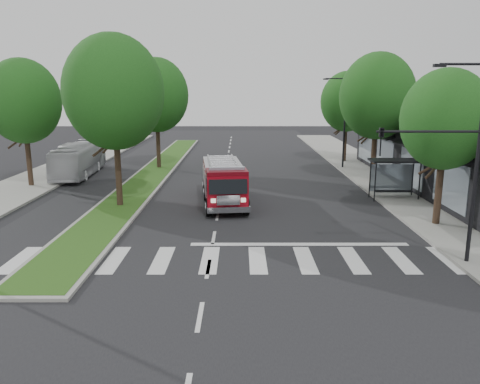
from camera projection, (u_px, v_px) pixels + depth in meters
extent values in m
plane|color=black|center=(214.00, 238.00, 22.48)|extent=(140.00, 140.00, 0.00)
cube|color=gray|center=(403.00, 192.00, 32.24)|extent=(5.00, 80.00, 0.15)
cube|color=gray|center=(12.00, 192.00, 32.23)|extent=(5.00, 80.00, 0.15)
cube|color=gray|center=(155.00, 172.00, 40.04)|extent=(3.00, 50.00, 0.14)
cube|color=#224213|center=(155.00, 171.00, 40.03)|extent=(2.60, 49.50, 0.02)
cube|color=black|center=(471.00, 157.00, 31.72)|extent=(8.00, 30.00, 5.00)
cylinder|color=black|center=(375.00, 182.00, 29.45)|extent=(0.08, 0.08, 2.50)
cylinder|color=black|center=(420.00, 182.00, 29.45)|extent=(0.08, 0.08, 2.50)
cylinder|color=black|center=(370.00, 179.00, 30.62)|extent=(0.08, 0.08, 2.50)
cylinder|color=black|center=(413.00, 179.00, 30.62)|extent=(0.08, 0.08, 2.50)
cube|color=black|center=(396.00, 161.00, 29.76)|extent=(3.20, 1.60, 0.12)
cube|color=#8C99A5|center=(391.00, 178.00, 30.71)|extent=(2.80, 0.04, 1.80)
cube|color=black|center=(394.00, 191.00, 30.18)|extent=(2.40, 0.40, 0.08)
cylinder|color=black|center=(439.00, 191.00, 24.04)|extent=(0.36, 0.36, 3.74)
ellipsoid|color=#10340E|center=(445.00, 119.00, 23.26)|extent=(4.40, 4.40, 5.06)
cylinder|color=black|center=(374.00, 153.00, 35.69)|extent=(0.36, 0.36, 4.40)
ellipsoid|color=#10340E|center=(377.00, 96.00, 34.77)|extent=(5.60, 5.60, 6.44)
cylinder|color=black|center=(345.00, 142.00, 45.50)|extent=(0.36, 0.36, 3.96)
ellipsoid|color=#10340E|center=(347.00, 101.00, 44.67)|extent=(5.00, 5.00, 5.75)
cylinder|color=black|center=(118.00, 170.00, 27.84)|extent=(0.36, 0.36, 4.62)
ellipsoid|color=#10340E|center=(114.00, 92.00, 26.87)|extent=(5.80, 5.80, 6.67)
cylinder|color=black|center=(158.00, 144.00, 41.54)|extent=(0.36, 0.36, 4.40)
ellipsoid|color=#10340E|center=(156.00, 95.00, 40.62)|extent=(5.60, 5.60, 6.44)
cylinder|color=black|center=(29.00, 159.00, 33.75)|extent=(0.36, 0.36, 4.18)
ellipsoid|color=#10340E|center=(23.00, 101.00, 32.87)|extent=(5.20, 5.20, 5.98)
cylinder|color=black|center=(477.00, 168.00, 18.21)|extent=(0.16, 0.16, 8.00)
cylinder|color=black|center=(464.00, 64.00, 17.37)|extent=(1.80, 0.10, 0.10)
cube|color=black|center=(440.00, 65.00, 17.38)|extent=(0.45, 0.20, 0.12)
cylinder|color=black|center=(429.00, 132.00, 17.91)|extent=(4.00, 0.10, 0.10)
imported|color=black|center=(381.00, 142.00, 17.99)|extent=(0.18, 0.22, 1.10)
cylinder|color=black|center=(345.00, 124.00, 41.16)|extent=(0.16, 0.16, 8.00)
cylinder|color=black|center=(336.00, 78.00, 40.33)|extent=(1.80, 0.10, 0.10)
cube|color=black|center=(326.00, 79.00, 40.34)|extent=(0.45, 0.20, 0.12)
cube|color=#5A040C|center=(224.00, 195.00, 29.38)|extent=(3.07, 7.87, 0.23)
cube|color=maroon|center=(223.00, 178.00, 29.88)|extent=(2.88, 6.05, 1.83)
cube|color=maroon|center=(227.00, 190.00, 26.42)|extent=(2.44, 1.87, 1.92)
cube|color=#B2B2B7|center=(223.00, 164.00, 29.67)|extent=(2.88, 6.05, 0.11)
cylinder|color=#B2B2B7|center=(210.00, 161.00, 29.55)|extent=(0.66, 5.46, 0.09)
cylinder|color=#B2B2B7|center=(235.00, 160.00, 29.72)|extent=(0.66, 5.46, 0.09)
cube|color=silver|center=(229.00, 210.00, 25.59)|extent=(2.40, 0.57, 0.32)
cube|color=#8C99A5|center=(227.00, 169.00, 26.15)|extent=(2.03, 0.53, 0.16)
cylinder|color=black|center=(209.00, 207.00, 26.24)|extent=(0.42, 1.03, 1.00)
cylinder|color=black|center=(246.00, 206.00, 26.46)|extent=(0.42, 1.03, 1.00)
cylinder|color=black|center=(206.00, 193.00, 29.97)|extent=(0.42, 1.03, 1.00)
cylinder|color=black|center=(239.00, 192.00, 30.18)|extent=(0.42, 1.03, 1.00)
cylinder|color=black|center=(205.00, 186.00, 32.10)|extent=(0.42, 1.03, 1.00)
cylinder|color=black|center=(236.00, 185.00, 32.31)|extent=(0.42, 1.03, 1.00)
imported|color=#B5B5BA|center=(79.00, 159.00, 38.57)|extent=(2.97, 9.84, 2.70)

